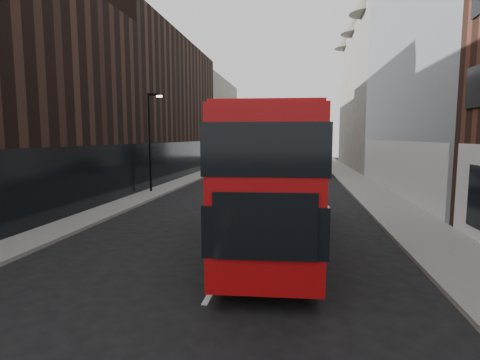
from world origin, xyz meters
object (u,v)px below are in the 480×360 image
at_px(car_a, 311,199).
at_px(red_bus, 269,172).
at_px(street_lamp, 151,136).
at_px(car_b, 304,178).
at_px(car_c, 318,168).
at_px(grey_bus, 297,153).

bearing_deg(car_a, red_bus, -113.36).
xyz_separation_m(street_lamp, car_b, (11.01, 5.90, -3.51)).
bearing_deg(car_c, red_bus, -94.81).
height_order(street_lamp, grey_bus, street_lamp).
distance_m(street_lamp, grey_bus, 29.45).
xyz_separation_m(red_bus, car_b, (1.67, 17.40, -2.07)).
xyz_separation_m(red_bus, car_a, (1.88, 6.64, -2.08)).
bearing_deg(grey_bus, car_a, -89.29).
bearing_deg(street_lamp, car_b, 28.18).
height_order(grey_bus, car_a, grey_bus).
relative_size(car_a, car_b, 0.94).
xyz_separation_m(street_lamp, red_bus, (9.34, -11.51, -1.45)).
distance_m(car_a, car_b, 10.76).
bearing_deg(car_c, grey_bus, 101.79).
bearing_deg(street_lamp, grey_bus, 69.13).
distance_m(red_bus, grey_bus, 38.97).
relative_size(street_lamp, car_c, 1.30).
height_order(car_b, car_c, car_c).
xyz_separation_m(grey_bus, car_a, (0.75, -32.30, -1.24)).
height_order(red_bus, car_a, red_bus).
height_order(car_a, car_b, car_b).
height_order(street_lamp, red_bus, street_lamp).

